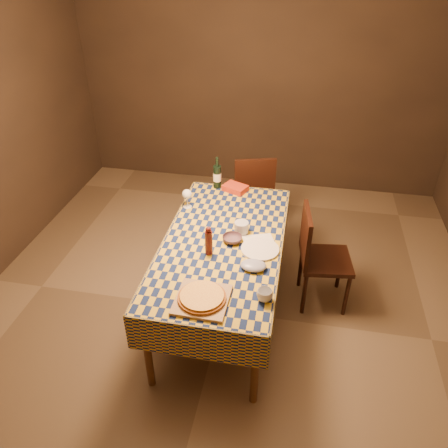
# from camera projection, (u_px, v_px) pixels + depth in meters

# --- Properties ---
(room) EXTENTS (5.00, 5.10, 2.70)m
(room) POSITION_uv_depth(u_px,v_px,m) (223.00, 176.00, 3.13)
(room) COLOR brown
(room) RESTS_ON ground
(dining_table) EXTENTS (0.94, 1.84, 0.77)m
(dining_table) POSITION_uv_depth(u_px,v_px,m) (223.00, 249.00, 3.49)
(dining_table) COLOR brown
(dining_table) RESTS_ON ground
(cutting_board) EXTENTS (0.36, 0.36, 0.02)m
(cutting_board) POSITION_uv_depth(u_px,v_px,m) (202.00, 300.00, 2.88)
(cutting_board) COLOR #9E784A
(cutting_board) RESTS_ON dining_table
(pizza) EXTENTS (0.32, 0.32, 0.03)m
(pizza) POSITION_uv_depth(u_px,v_px,m) (202.00, 297.00, 2.87)
(pizza) COLOR #914C18
(pizza) RESTS_ON cutting_board
(pepper_mill) EXTENTS (0.07, 0.07, 0.24)m
(pepper_mill) POSITION_uv_depth(u_px,v_px,m) (209.00, 241.00, 3.25)
(pepper_mill) COLOR #4C1511
(pepper_mill) RESTS_ON dining_table
(bowl) EXTENTS (0.20, 0.20, 0.05)m
(bowl) POSITION_uv_depth(u_px,v_px,m) (232.00, 239.00, 3.43)
(bowl) COLOR #593F4A
(bowl) RESTS_ON dining_table
(wine_glass) EXTENTS (0.10, 0.10, 0.17)m
(wine_glass) POSITION_uv_depth(u_px,v_px,m) (187.00, 195.00, 3.81)
(wine_glass) COLOR white
(wine_glass) RESTS_ON dining_table
(wine_bottle) EXTENTS (0.08, 0.08, 0.31)m
(wine_bottle) POSITION_uv_depth(u_px,v_px,m) (217.00, 176.00, 4.12)
(wine_bottle) COLOR black
(wine_bottle) RESTS_ON dining_table
(deli_tub) EXTENTS (0.13, 0.13, 0.10)m
(deli_tub) POSITION_uv_depth(u_px,v_px,m) (241.00, 227.00, 3.53)
(deli_tub) COLOR #B9BDC0
(deli_tub) RESTS_ON dining_table
(takeout_container) EXTENTS (0.26, 0.23, 0.05)m
(takeout_container) POSITION_uv_depth(u_px,v_px,m) (235.00, 188.00, 4.12)
(takeout_container) COLOR red
(takeout_container) RESTS_ON dining_table
(white_plate) EXTENTS (0.37, 0.37, 0.02)m
(white_plate) POSITION_uv_depth(u_px,v_px,m) (260.00, 249.00, 3.35)
(white_plate) COLOR white
(white_plate) RESTS_ON dining_table
(tumbler) EXTENTS (0.13, 0.13, 0.08)m
(tumbler) POSITION_uv_depth(u_px,v_px,m) (265.00, 295.00, 2.87)
(tumbler) COLOR silver
(tumbler) RESTS_ON dining_table
(flour_patch) EXTENTS (0.29, 0.25, 0.00)m
(flour_patch) POSITION_uv_depth(u_px,v_px,m) (259.00, 241.00, 3.45)
(flour_patch) COLOR white
(flour_patch) RESTS_ON dining_table
(flour_bag) EXTENTS (0.23, 0.20, 0.06)m
(flour_bag) POSITION_uv_depth(u_px,v_px,m) (253.00, 265.00, 3.15)
(flour_bag) COLOR #939BBD
(flour_bag) RESTS_ON dining_table
(chair_far) EXTENTS (0.52, 0.53, 0.93)m
(chair_far) POSITION_uv_depth(u_px,v_px,m) (253.00, 190.00, 4.65)
(chair_far) COLOR black
(chair_far) RESTS_ON ground
(chair_right) EXTENTS (0.48, 0.47, 0.93)m
(chair_right) POSITION_uv_depth(u_px,v_px,m) (317.00, 253.00, 3.72)
(chair_right) COLOR black
(chair_right) RESTS_ON ground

